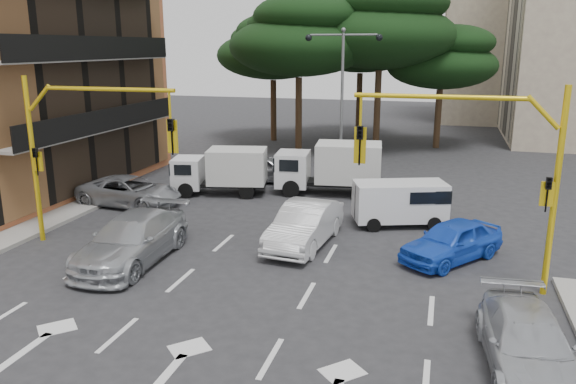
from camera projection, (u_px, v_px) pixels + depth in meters
name	position (u px, v px, depth m)	size (l,w,h in m)	color
ground	(242.00, 288.00, 16.74)	(120.00, 120.00, 0.00)	#28282B
median_strip	(340.00, 172.00, 31.62)	(1.40, 6.00, 0.15)	gray
apartment_beige_far	(535.00, 30.00, 52.21)	(16.20, 12.15, 16.70)	tan
pine_left_near	(300.00, 36.00, 36.29)	(9.15, 9.15, 10.23)	#382616
pine_center	(381.00, 25.00, 36.67)	(9.98, 9.98, 11.16)	#382616
pine_left_far	(274.00, 47.00, 40.98)	(8.32, 8.32, 9.30)	#382616
pine_right	(443.00, 57.00, 38.01)	(7.49, 7.49, 8.37)	#382616
pine_back	(362.00, 37.00, 42.02)	(9.15, 9.15, 10.23)	#382616
signal_mast_right	(490.00, 159.00, 15.83)	(5.79, 0.37, 6.00)	yellow
signal_mast_left	(74.00, 139.00, 19.39)	(5.79, 0.37, 6.00)	yellow
street_lamp_center	(342.00, 75.00, 30.26)	(4.16, 0.36, 7.77)	slate
car_white_hatch	(305.00, 225.00, 20.13)	(1.61, 4.63, 1.52)	silver
car_blue_compact	(452.00, 241.00, 18.72)	(1.61, 4.00, 1.36)	blue
car_silver_wagon	(132.00, 239.00, 18.58)	(2.17, 5.34, 1.55)	#AAAEB3
car_silver_cross_a	(130.00, 191.00, 25.16)	(2.18, 4.74, 1.32)	#979A9E
car_silver_cross_b	(266.00, 169.00, 29.56)	(1.67, 4.15, 1.41)	#999BA1
car_silver_parked	(528.00, 344.00, 12.33)	(1.82, 4.48, 1.30)	#AEB1B6
van_white	(400.00, 204.00, 22.35)	(1.62, 3.59, 1.80)	white
box_truck_a	(221.00, 172.00, 27.01)	(1.90, 4.53, 2.23)	silver
box_truck_b	(329.00, 168.00, 27.06)	(2.14, 5.09, 2.51)	white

